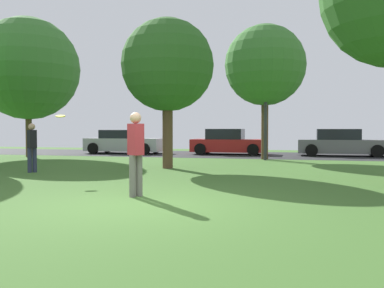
# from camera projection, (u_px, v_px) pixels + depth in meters

# --- Properties ---
(ground_plane) EXTENTS (44.00, 44.00, 0.00)m
(ground_plane) POSITION_uv_depth(u_px,v_px,m) (135.00, 205.00, 7.80)
(ground_plane) COLOR #3D6628
(road_strip) EXTENTS (44.00, 6.40, 0.01)m
(road_strip) POSITION_uv_depth(u_px,v_px,m) (246.00, 155.00, 23.28)
(road_strip) COLOR #28282B
(road_strip) RESTS_ON ground_plane
(oak_tree_center) EXTENTS (5.17, 5.17, 7.08)m
(oak_tree_center) POSITION_uv_depth(u_px,v_px,m) (28.00, 69.00, 21.36)
(oak_tree_center) COLOR brown
(oak_tree_center) RESTS_ON ground_plane
(maple_tree_far) EXTENTS (3.34, 3.34, 5.39)m
(maple_tree_far) POSITION_uv_depth(u_px,v_px,m) (167.00, 66.00, 15.13)
(maple_tree_far) COLOR brown
(maple_tree_far) RESTS_ON ground_plane
(maple_tree_near) EXTENTS (3.78, 3.78, 6.30)m
(maple_tree_near) POSITION_uv_depth(u_px,v_px,m) (265.00, 65.00, 19.68)
(maple_tree_near) COLOR brown
(maple_tree_near) RESTS_ON ground_plane
(person_thrower) EXTENTS (0.39, 0.37, 1.60)m
(person_thrower) POSITION_uv_depth(u_px,v_px,m) (32.00, 146.00, 13.74)
(person_thrower) COLOR #2D334C
(person_thrower) RESTS_ON ground_plane
(person_catcher) EXTENTS (0.39, 0.37, 1.76)m
(person_catcher) POSITION_uv_depth(u_px,v_px,m) (136.00, 150.00, 8.77)
(person_catcher) COLOR slate
(person_catcher) RESTS_ON ground_plane
(frisbee_disc) EXTENTS (0.35, 0.35, 0.09)m
(frisbee_disc) POSITION_uv_depth(u_px,v_px,m) (60.00, 116.00, 11.85)
(frisbee_disc) COLOR yellow
(parked_car_silver) EXTENTS (4.51, 2.06, 1.38)m
(parked_car_silver) POSITION_uv_depth(u_px,v_px,m) (124.00, 143.00, 24.74)
(parked_car_silver) COLOR #B7B7BC
(parked_car_silver) RESTS_ON ground_plane
(parked_car_red) EXTENTS (4.15, 2.09, 1.44)m
(parked_car_red) POSITION_uv_depth(u_px,v_px,m) (228.00, 143.00, 23.83)
(parked_car_red) COLOR #B21E1E
(parked_car_red) RESTS_ON ground_plane
(parked_car_grey) EXTENTS (4.55, 1.94, 1.43)m
(parked_car_grey) POSITION_uv_depth(u_px,v_px,m) (341.00, 144.00, 22.30)
(parked_car_grey) COLOR slate
(parked_car_grey) RESTS_ON ground_plane
(street_lamp_post) EXTENTS (0.14, 0.14, 4.50)m
(street_lamp_post) POSITION_uv_depth(u_px,v_px,m) (265.00, 111.00, 19.18)
(street_lamp_post) COLOR #2D2D33
(street_lamp_post) RESTS_ON ground_plane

